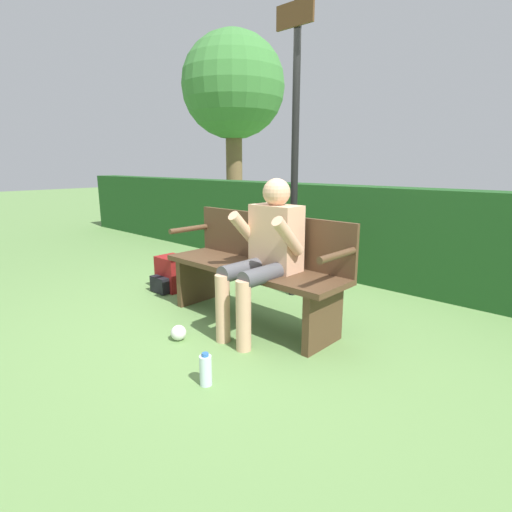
{
  "coord_description": "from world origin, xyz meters",
  "views": [
    {
      "loc": [
        2.23,
        -2.33,
        1.32
      ],
      "look_at": [
        0.15,
        -0.1,
        0.62
      ],
      "focal_mm": 28.0,
      "sensor_mm": 36.0,
      "label": 1
    }
  ],
  "objects_px": {
    "park_bench": "(256,266)",
    "person_seated": "(266,248)",
    "tree": "(233,88)",
    "signpost": "(295,140)",
    "water_bottle": "(206,370)",
    "backpack": "(171,274)"
  },
  "relations": [
    {
      "from": "park_bench",
      "to": "tree",
      "type": "height_order",
      "value": "tree"
    },
    {
      "from": "tree",
      "to": "water_bottle",
      "type": "bearing_deg",
      "value": -45.52
    },
    {
      "from": "backpack",
      "to": "signpost",
      "type": "relative_size",
      "value": 0.13
    },
    {
      "from": "signpost",
      "to": "park_bench",
      "type": "bearing_deg",
      "value": -75.93
    },
    {
      "from": "water_bottle",
      "to": "park_bench",
      "type": "bearing_deg",
      "value": 116.81
    },
    {
      "from": "water_bottle",
      "to": "tree",
      "type": "xyz_separation_m",
      "value": [
        -4.84,
        4.93,
        2.8
      ]
    },
    {
      "from": "water_bottle",
      "to": "backpack",
      "type": "bearing_deg",
      "value": 150.54
    },
    {
      "from": "person_seated",
      "to": "tree",
      "type": "relative_size",
      "value": 0.3
    },
    {
      "from": "park_bench",
      "to": "backpack",
      "type": "distance_m",
      "value": 1.26
    },
    {
      "from": "water_bottle",
      "to": "signpost",
      "type": "distance_m",
      "value": 2.35
    },
    {
      "from": "person_seated",
      "to": "signpost",
      "type": "distance_m",
      "value": 1.29
    },
    {
      "from": "signpost",
      "to": "tree",
      "type": "height_order",
      "value": "tree"
    },
    {
      "from": "tree",
      "to": "backpack",
      "type": "bearing_deg",
      "value": -51.76
    },
    {
      "from": "park_bench",
      "to": "water_bottle",
      "type": "relative_size",
      "value": 8.06
    },
    {
      "from": "park_bench",
      "to": "water_bottle",
      "type": "distance_m",
      "value": 1.17
    },
    {
      "from": "park_bench",
      "to": "person_seated",
      "type": "height_order",
      "value": "person_seated"
    },
    {
      "from": "person_seated",
      "to": "water_bottle",
      "type": "height_order",
      "value": "person_seated"
    },
    {
      "from": "water_bottle",
      "to": "signpost",
      "type": "xyz_separation_m",
      "value": [
        -0.68,
        1.72,
        1.44
      ]
    },
    {
      "from": "park_bench",
      "to": "tree",
      "type": "bearing_deg",
      "value": 137.77
    },
    {
      "from": "park_bench",
      "to": "tree",
      "type": "relative_size",
      "value": 0.42
    },
    {
      "from": "person_seated",
      "to": "tree",
      "type": "height_order",
      "value": "tree"
    },
    {
      "from": "person_seated",
      "to": "signpost",
      "type": "height_order",
      "value": "signpost"
    }
  ]
}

